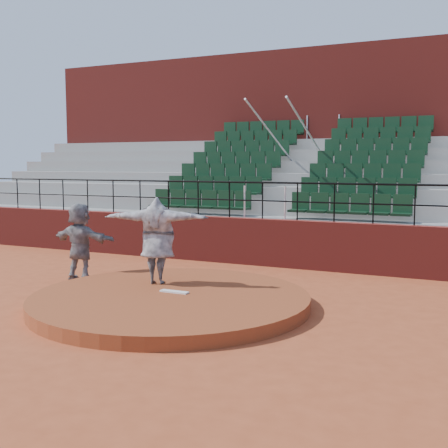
# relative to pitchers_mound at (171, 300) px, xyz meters

# --- Properties ---
(ground) EXTENTS (90.00, 90.00, 0.00)m
(ground) POSITION_rel_pitchers_mound_xyz_m (0.00, 0.00, -0.12)
(ground) COLOR #A54725
(ground) RESTS_ON ground
(pitchers_mound) EXTENTS (5.50, 5.50, 0.25)m
(pitchers_mound) POSITION_rel_pitchers_mound_xyz_m (0.00, 0.00, 0.00)
(pitchers_mound) COLOR brown
(pitchers_mound) RESTS_ON ground
(pitching_rubber) EXTENTS (0.60, 0.15, 0.03)m
(pitching_rubber) POSITION_rel_pitchers_mound_xyz_m (0.00, 0.15, 0.14)
(pitching_rubber) COLOR white
(pitching_rubber) RESTS_ON pitchers_mound
(boundary_wall) EXTENTS (24.00, 0.30, 1.30)m
(boundary_wall) POSITION_rel_pitchers_mound_xyz_m (0.00, 5.00, 0.53)
(boundary_wall) COLOR maroon
(boundary_wall) RESTS_ON ground
(wall_railing) EXTENTS (24.04, 0.05, 1.03)m
(wall_railing) POSITION_rel_pitchers_mound_xyz_m (0.00, 5.00, 1.90)
(wall_railing) COLOR black
(wall_railing) RESTS_ON boundary_wall
(seating_deck) EXTENTS (24.00, 5.97, 4.63)m
(seating_deck) POSITION_rel_pitchers_mound_xyz_m (0.00, 8.65, 1.32)
(seating_deck) COLOR gray
(seating_deck) RESTS_ON ground
(press_box_facade) EXTENTS (24.00, 3.00, 7.10)m
(press_box_facade) POSITION_rel_pitchers_mound_xyz_m (0.00, 12.60, 3.43)
(press_box_facade) COLOR maroon
(press_box_facade) RESTS_ON ground
(pitcher) EXTENTS (2.37, 1.16, 1.86)m
(pitcher) POSITION_rel_pitchers_mound_xyz_m (-0.76, 0.76, 1.05)
(pitcher) COLOR black
(pitcher) RESTS_ON pitchers_mound
(fielder) EXTENTS (1.76, 0.59, 1.88)m
(fielder) POSITION_rel_pitchers_mound_xyz_m (-3.29, 1.30, 0.82)
(fielder) COLOR black
(fielder) RESTS_ON ground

